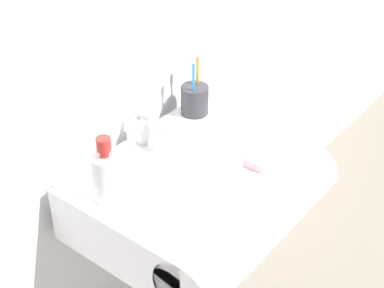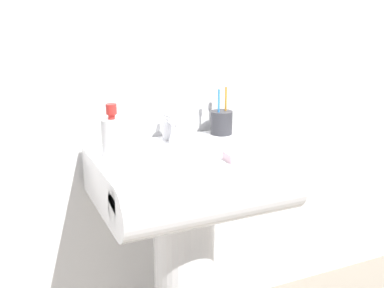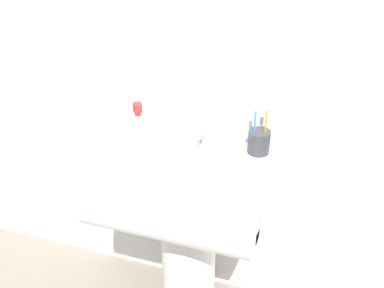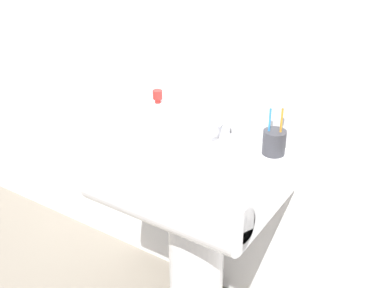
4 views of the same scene
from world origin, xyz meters
name	(u,v)px [view 2 (image 2 of 4)]	position (x,y,z in m)	size (l,w,h in m)	color
sink_pedestal	(184,279)	(0.00, 0.00, 0.30)	(0.20, 0.20, 0.59)	white
sink_basin	(191,181)	(0.00, -0.05, 0.67)	(0.54, 0.46, 0.15)	white
faucet	(170,127)	(0.01, 0.14, 0.78)	(0.04, 0.12, 0.08)	silver
toothbrush_cup	(222,122)	(0.20, 0.14, 0.78)	(0.07, 0.07, 0.18)	#38383D
soap_bottle	(113,135)	(-0.20, 0.07, 0.80)	(0.07, 0.07, 0.16)	white
bar_soap	(237,156)	(0.11, -0.13, 0.75)	(0.07, 0.05, 0.02)	silver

